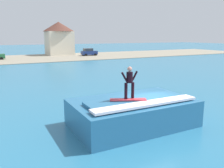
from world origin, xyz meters
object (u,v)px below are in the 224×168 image
(wave_crest, at_px, (133,112))
(surfboard, at_px, (128,100))
(surfer, at_px, (129,81))
(house_gabled_white, at_px, (59,37))
(car_far_shore, at_px, (89,52))

(wave_crest, relative_size, surfboard, 3.54)
(wave_crest, xyz_separation_m, surfer, (-0.47, -0.35, 1.84))
(surfboard, distance_m, surfer, 0.96)
(wave_crest, distance_m, surfer, 1.93)
(surfer, height_order, house_gabled_white, house_gabled_white)
(surfer, bearing_deg, wave_crest, 36.49)
(wave_crest, bearing_deg, surfboard, -144.01)
(surfboard, bearing_deg, house_gabled_white, 78.75)
(wave_crest, xyz_separation_m, car_far_shore, (15.12, 43.74, 0.18))
(wave_crest, xyz_separation_m, house_gabled_white, (9.41, 49.80, 3.85))
(surfboard, relative_size, surfer, 1.12)
(surfboard, bearing_deg, car_far_shore, 70.43)
(surfer, distance_m, house_gabled_white, 51.15)
(surfer, height_order, car_far_shore, surfer)
(wave_crest, relative_size, house_gabled_white, 0.78)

